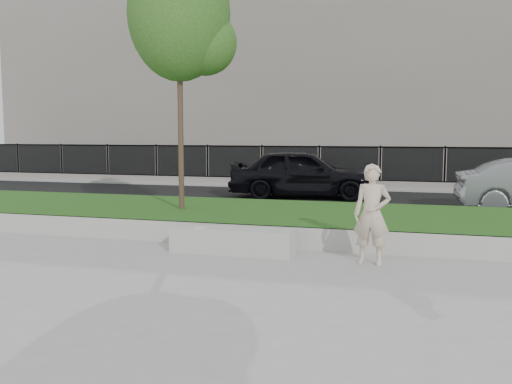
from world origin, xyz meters
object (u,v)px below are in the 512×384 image
(stone_bench, at_px, (232,241))
(car_dark, at_px, (302,173))
(man, at_px, (372,214))
(book, at_px, (201,227))
(young_tree, at_px, (183,19))

(stone_bench, distance_m, car_dark, 8.32)
(man, bearing_deg, car_dark, 113.24)
(man, bearing_deg, book, -175.38)
(man, relative_size, young_tree, 0.28)
(book, bearing_deg, stone_bench, 17.65)
(book, height_order, car_dark, car_dark)
(stone_bench, height_order, young_tree, young_tree)
(man, relative_size, car_dark, 0.35)
(book, distance_m, young_tree, 4.99)
(stone_bench, relative_size, book, 10.44)
(stone_bench, distance_m, young_tree, 5.26)
(man, height_order, young_tree, young_tree)
(man, bearing_deg, stone_bench, -179.22)
(man, distance_m, book, 2.90)
(man, xyz_separation_m, car_dark, (-2.88, 8.44, 0.02))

